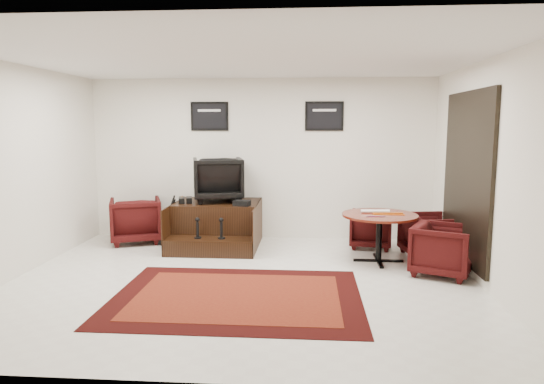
{
  "coord_description": "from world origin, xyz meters",
  "views": [
    {
      "loc": [
        0.83,
        -5.99,
        2.0
      ],
      "look_at": [
        0.31,
        0.9,
        1.04
      ],
      "focal_mm": 32.0,
      "sensor_mm": 36.0,
      "label": 1
    }
  ],
  "objects_px": {
    "shine_podium": "(217,225)",
    "table_chair_window": "(429,233)",
    "shine_chair": "(218,177)",
    "armchair_side": "(136,218)",
    "meeting_table": "(379,220)",
    "table_chair_corner": "(443,247)",
    "table_chair_back": "(371,227)"
  },
  "relations": [
    {
      "from": "shine_podium",
      "to": "table_chair_window",
      "type": "height_order",
      "value": "table_chair_window"
    },
    {
      "from": "shine_chair",
      "to": "table_chair_window",
      "type": "xyz_separation_m",
      "value": [
        3.35,
        -0.63,
        -0.77
      ]
    },
    {
      "from": "armchair_side",
      "to": "meeting_table",
      "type": "xyz_separation_m",
      "value": [
        3.99,
        -0.93,
        0.2
      ]
    },
    {
      "from": "meeting_table",
      "to": "table_chair_corner",
      "type": "relative_size",
      "value": 1.44
    },
    {
      "from": "shine_chair",
      "to": "table_chair_back",
      "type": "distance_m",
      "value": 2.67
    },
    {
      "from": "table_chair_window",
      "to": "shine_chair",
      "type": "bearing_deg",
      "value": 69.94
    },
    {
      "from": "shine_podium",
      "to": "armchair_side",
      "type": "distance_m",
      "value": 1.44
    },
    {
      "from": "table_chair_corner",
      "to": "shine_podium",
      "type": "bearing_deg",
      "value": 92.11
    },
    {
      "from": "shine_podium",
      "to": "table_chair_corner",
      "type": "relative_size",
      "value": 1.91
    },
    {
      "from": "meeting_table",
      "to": "table_chair_back",
      "type": "xyz_separation_m",
      "value": [
        -0.01,
        0.85,
        -0.29
      ]
    },
    {
      "from": "shine_podium",
      "to": "shine_chair",
      "type": "bearing_deg",
      "value": 90.0
    },
    {
      "from": "shine_chair",
      "to": "armchair_side",
      "type": "xyz_separation_m",
      "value": [
        -1.43,
        -0.04,
        -0.71
      ]
    },
    {
      "from": "meeting_table",
      "to": "table_chair_window",
      "type": "xyz_separation_m",
      "value": [
        0.8,
        0.33,
        -0.26
      ]
    },
    {
      "from": "shine_chair",
      "to": "meeting_table",
      "type": "bearing_deg",
      "value": 145.39
    },
    {
      "from": "table_chair_back",
      "to": "meeting_table",
      "type": "bearing_deg",
      "value": 99.92
    },
    {
      "from": "table_chair_corner",
      "to": "armchair_side",
      "type": "bearing_deg",
      "value": 97.34
    },
    {
      "from": "armchair_side",
      "to": "table_chair_window",
      "type": "relative_size",
      "value": 1.15
    },
    {
      "from": "shine_chair",
      "to": "meeting_table",
      "type": "height_order",
      "value": "shine_chair"
    },
    {
      "from": "armchair_side",
      "to": "meeting_table",
      "type": "relative_size",
      "value": 0.77
    },
    {
      "from": "table_chair_back",
      "to": "table_chair_window",
      "type": "xyz_separation_m",
      "value": [
        0.8,
        -0.52,
        0.03
      ]
    },
    {
      "from": "shine_chair",
      "to": "table_chair_back",
      "type": "xyz_separation_m",
      "value": [
        2.55,
        -0.11,
        -0.8
      ]
    },
    {
      "from": "table_chair_corner",
      "to": "shine_chair",
      "type": "bearing_deg",
      "value": 90.01
    },
    {
      "from": "armchair_side",
      "to": "table_chair_back",
      "type": "distance_m",
      "value": 3.98
    },
    {
      "from": "table_chair_window",
      "to": "table_chair_back",
      "type": "bearing_deg",
      "value": 47.45
    },
    {
      "from": "shine_chair",
      "to": "table_chair_corner",
      "type": "xyz_separation_m",
      "value": [
        3.32,
        -1.54,
        -0.76
      ]
    },
    {
      "from": "table_chair_back",
      "to": "shine_chair",
      "type": "bearing_deg",
      "value": 7.07
    },
    {
      "from": "shine_chair",
      "to": "armchair_side",
      "type": "bearing_deg",
      "value": -12.56
    },
    {
      "from": "meeting_table",
      "to": "table_chair_corner",
      "type": "distance_m",
      "value": 0.99
    },
    {
      "from": "meeting_table",
      "to": "table_chair_back",
      "type": "height_order",
      "value": "meeting_table"
    },
    {
      "from": "armchair_side",
      "to": "table_chair_window",
      "type": "xyz_separation_m",
      "value": [
        4.78,
        -0.6,
        -0.05
      ]
    },
    {
      "from": "meeting_table",
      "to": "table_chair_corner",
      "type": "bearing_deg",
      "value": -37.24
    },
    {
      "from": "shine_podium",
      "to": "table_chair_window",
      "type": "relative_size",
      "value": 1.97
    }
  ]
}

